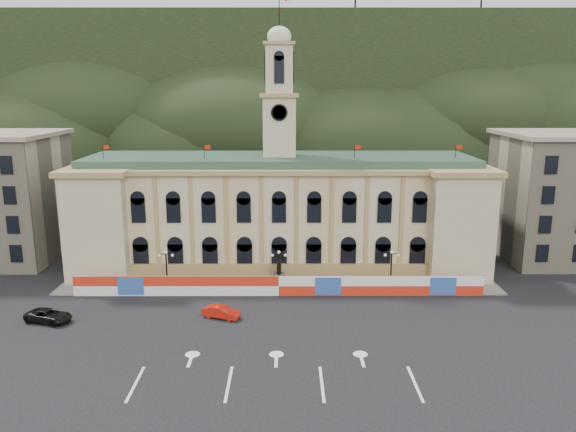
{
  "coord_description": "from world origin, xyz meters",
  "views": [
    {
      "loc": [
        1.0,
        -49.64,
        24.72
      ],
      "look_at": [
        1.14,
        18.0,
        9.3
      ],
      "focal_mm": 35.0,
      "sensor_mm": 36.0,
      "label": 1
    }
  ],
  "objects_px": {
    "statue": "(279,278)",
    "lamp_center": "(279,267)",
    "black_suv": "(49,316)",
    "red_sedan": "(221,312)"
  },
  "relations": [
    {
      "from": "lamp_center",
      "to": "black_suv",
      "type": "distance_m",
      "value": 26.81
    },
    {
      "from": "lamp_center",
      "to": "red_sedan",
      "type": "xyz_separation_m",
      "value": [
        -6.23,
        -8.76,
        -2.39
      ]
    },
    {
      "from": "statue",
      "to": "lamp_center",
      "type": "xyz_separation_m",
      "value": [
        0.0,
        -1.0,
        1.89
      ]
    },
    {
      "from": "black_suv",
      "to": "lamp_center",
      "type": "bearing_deg",
      "value": -52.25
    },
    {
      "from": "statue",
      "to": "lamp_center",
      "type": "bearing_deg",
      "value": -90.0
    },
    {
      "from": "lamp_center",
      "to": "red_sedan",
      "type": "bearing_deg",
      "value": -125.43
    },
    {
      "from": "lamp_center",
      "to": "black_suv",
      "type": "relative_size",
      "value": 0.93
    },
    {
      "from": "statue",
      "to": "red_sedan",
      "type": "xyz_separation_m",
      "value": [
        -6.23,
        -9.76,
        -0.5
      ]
    },
    {
      "from": "red_sedan",
      "to": "black_suv",
      "type": "bearing_deg",
      "value": 113.16
    },
    {
      "from": "red_sedan",
      "to": "black_suv",
      "type": "relative_size",
      "value": 0.8
    }
  ]
}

